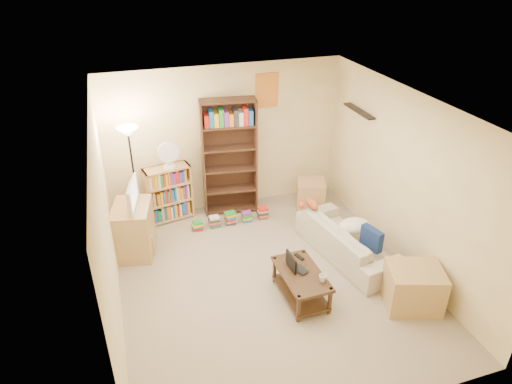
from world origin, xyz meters
TOP-DOWN VIEW (x-y plane):
  - room at (0.00, 0.01)m, footprint 4.50×4.54m
  - sofa at (1.31, 0.20)m, footprint 2.04×1.30m
  - navy_pillow at (1.46, -0.18)m, footprint 0.19×0.36m
  - cream_blanket at (1.43, 0.26)m, footprint 0.49×0.35m
  - tabby_cat at (0.97, 0.84)m, footprint 0.42×0.20m
  - coffee_table at (0.28, -0.46)m, footprint 0.53×0.93m
  - laptop at (0.31, -0.35)m, footprint 0.46×0.42m
  - laptop_screen at (0.18, -0.35)m, footprint 0.02×0.30m
  - mug at (0.47, -0.70)m, footprint 0.16×0.16m
  - tv_remote at (0.38, -0.15)m, footprint 0.10×0.17m
  - tv_stand at (-1.70, 1.25)m, footprint 0.67×0.84m
  - television at (-1.70, 1.25)m, footprint 0.71×0.36m
  - tall_bookshelf at (-0.01, 2.00)m, footprint 0.94×0.42m
  - short_bookshelf at (-1.06, 2.05)m, footprint 0.80×0.44m
  - desk_fan at (-1.00, 2.00)m, footprint 0.34×0.19m
  - floor_lamp at (-1.58, 1.71)m, footprint 0.31×0.31m
  - side_table at (1.34, 1.62)m, footprint 0.61×0.61m
  - end_cabinet at (1.59, -1.04)m, footprint 0.82×0.75m
  - book_stacks at (-0.10, 1.57)m, footprint 1.32×0.16m

SIDE VIEW (x-z plane):
  - book_stacks at x=-0.10m, z-range -0.02..0.21m
  - coffee_table at x=0.28m, z-range 0.06..0.46m
  - sofa at x=1.31m, z-range 0.00..0.53m
  - side_table at x=1.34m, z-range 0.00..0.54m
  - end_cabinet at x=1.59m, z-range 0.00..0.56m
  - tv_stand at x=-1.70m, z-range 0.00..0.79m
  - tv_remote at x=0.38m, z-range 0.41..0.43m
  - laptop at x=0.31m, z-range 0.41..0.43m
  - cream_blanket at x=1.43m, z-range 0.35..0.56m
  - mug at x=0.47m, z-range 0.41..0.50m
  - short_bookshelf at x=-1.06m, z-range 0.00..0.97m
  - navy_pillow at x=1.46m, z-range 0.35..0.66m
  - laptop_screen at x=0.18m, z-range 0.43..0.63m
  - tabby_cat at x=0.97m, z-range 0.53..0.67m
  - television at x=-1.70m, z-range 0.79..1.18m
  - tall_bookshelf at x=-0.01m, z-range 0.06..2.06m
  - desk_fan at x=-1.00m, z-range 0.97..1.43m
  - floor_lamp at x=-1.58m, z-range 0.54..2.38m
  - room at x=0.00m, z-range 0.36..2.88m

